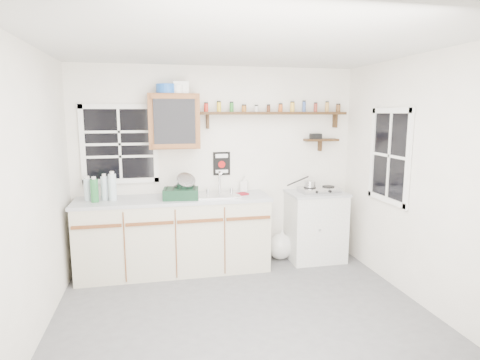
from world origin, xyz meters
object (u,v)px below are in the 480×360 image
right_cabinet (315,226)px  spice_shelf (275,112)px  main_cabinet (175,234)px  dish_rack (182,190)px  hotplate (319,190)px  upper_cabinet (174,121)px

right_cabinet → spice_shelf: size_ratio=0.48×
main_cabinet → right_cabinet: 1.84m
right_cabinet → spice_shelf: spice_shelf is taller
right_cabinet → dish_rack: 1.83m
main_cabinet → dish_rack: 0.57m
spice_shelf → dish_rack: spice_shelf is taller
right_cabinet → spice_shelf: bearing=160.3°
dish_rack → hotplate: 1.77m
spice_shelf → hotplate: 1.15m
main_cabinet → dish_rack: size_ratio=5.25×
spice_shelf → main_cabinet: bearing=-170.8°
right_cabinet → hotplate: 0.49m
upper_cabinet → dish_rack: upper_cabinet is taller
dish_rack → spice_shelf: bearing=19.6°
dish_rack → upper_cabinet: bearing=113.8°
hotplate → right_cabinet: bearing=142.7°
dish_rack → main_cabinet: bearing=152.7°
main_cabinet → upper_cabinet: upper_cabinet is taller
main_cabinet → hotplate: hotplate is taller
main_cabinet → upper_cabinet: size_ratio=3.55×
right_cabinet → upper_cabinet: upper_cabinet is taller
upper_cabinet → hotplate: bearing=-4.3°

